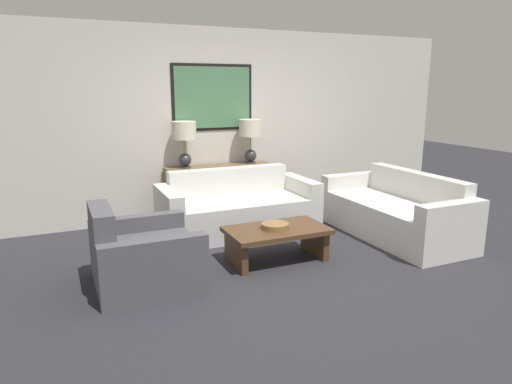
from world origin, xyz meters
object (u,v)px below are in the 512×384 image
couch_by_back_wall (238,210)px  armchair_near_back_wall (142,257)px  coffee_table (277,237)px  couch_by_side (395,214)px  table_lamp_right (250,133)px  decorative_bowl (275,226)px  table_lamp_left (184,136)px  console_table (219,192)px

couch_by_back_wall → armchair_near_back_wall: same height
couch_by_back_wall → coffee_table: 1.13m
couch_by_side → coffee_table: couch_by_side is taller
table_lamp_right → decorative_bowl: (-0.51, -1.83, -0.80)m
couch_by_side → decorative_bowl: 1.79m
table_lamp_right → couch_by_back_wall: table_lamp_right is taller
table_lamp_left → armchair_near_back_wall: 2.28m
couch_by_side → decorative_bowl: size_ratio=6.85×
table_lamp_left → decorative_bowl: 2.05m
coffee_table → armchair_near_back_wall: bearing=-179.2°
couch_by_back_wall → couch_by_side: same height
console_table → couch_by_side: (1.76, -1.66, -0.10)m
table_lamp_left → couch_by_back_wall: size_ratio=0.32×
console_table → armchair_near_back_wall: size_ratio=1.59×
table_lamp_right → couch_by_back_wall: 1.25m
console_table → couch_by_side: bearing=-43.5°
console_table → couch_by_back_wall: couch_by_back_wall is taller
table_lamp_left → decorative_bowl: bearing=-75.8°
console_table → decorative_bowl: size_ratio=5.18×
armchair_near_back_wall → decorative_bowl: bearing=0.7°
couch_by_side → coffee_table: bearing=-174.7°
couch_by_side → armchair_near_back_wall: (-3.19, -0.18, -0.02)m
console_table → couch_by_side: size_ratio=0.76×
coffee_table → decorative_bowl: size_ratio=3.70×
table_lamp_right → couch_by_side: size_ratio=0.32×
couch_by_back_wall → coffee_table: size_ratio=1.85×
couch_by_side → decorative_bowl: (-1.78, -0.17, 0.11)m
coffee_table → decorative_bowl: (-0.02, -0.00, 0.13)m
decorative_bowl → armchair_near_back_wall: (-1.41, -0.02, -0.13)m
console_table → decorative_bowl: console_table is taller
table_lamp_right → couch_by_side: table_lamp_right is taller
couch_by_back_wall → coffee_table: bearing=-90.0°
couch_by_back_wall → couch_by_side: bearing=-28.9°
table_lamp_right → coffee_table: (-0.49, -1.83, -0.93)m
couch_by_side → table_lamp_left: bearing=143.4°
table_lamp_right → couch_by_side: bearing=-52.7°
console_table → table_lamp_left: 0.95m
table_lamp_left → decorative_bowl: (0.46, -1.83, -0.80)m
table_lamp_left → table_lamp_right: size_ratio=1.00×
table_lamp_right → decorative_bowl: bearing=-105.5°
couch_by_back_wall → console_table: bearing=90.0°
table_lamp_right → table_lamp_left: bearing=180.0°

